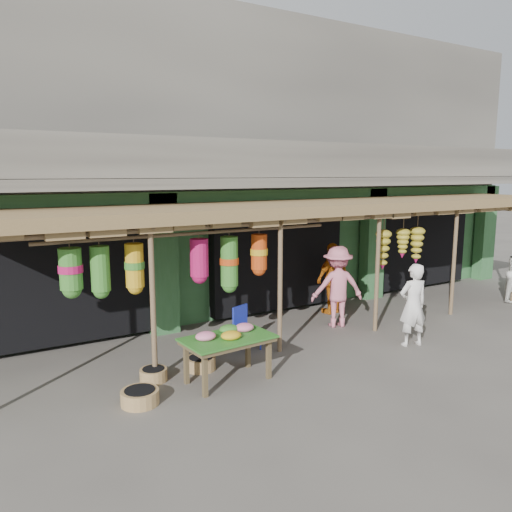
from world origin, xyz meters
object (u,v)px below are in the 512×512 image
flower_table (228,339)px  blue_chair (245,326)px  person_shopper (337,286)px  person_vendor (333,278)px  person_front (413,305)px

flower_table → blue_chair: (0.96, 1.13, -0.23)m
flower_table → person_shopper: bearing=17.2°
flower_table → person_vendor: (4.08, 2.28, 0.16)m
flower_table → person_front: bearing=-9.8°
person_front → person_vendor: size_ratio=0.95×
flower_table → person_vendor: 4.68m
flower_table → person_shopper: 3.76m
person_front → person_vendor: 2.64m
blue_chair → flower_table: bearing=-151.3°
flower_table → person_shopper: size_ratio=0.85×
flower_table → person_front: person_front is taller
person_front → person_vendor: person_vendor is taller
blue_chair → person_vendor: size_ratio=0.49×
flower_table → person_vendor: size_ratio=0.88×
blue_chair → person_front: 3.36m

